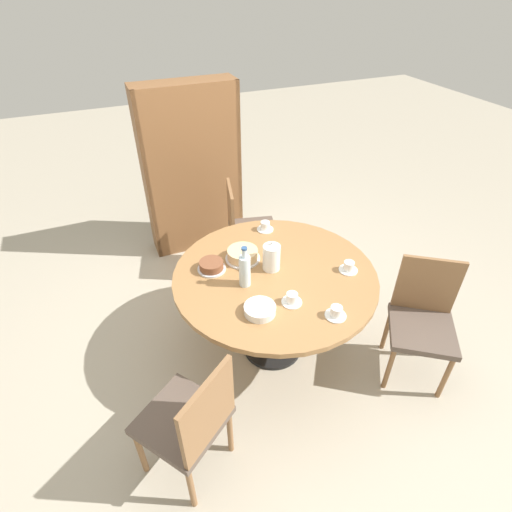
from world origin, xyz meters
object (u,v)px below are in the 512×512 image
at_px(cake_second, 211,266).
at_px(cup_b, 349,267).
at_px(chair_a, 423,319).
at_px(water_bottle, 245,270).
at_px(cup_c, 336,313).
at_px(bookshelf, 193,175).
at_px(chair_c, 190,421).
at_px(coffee_pot, 272,256).
at_px(cup_a, 265,227).
at_px(chair_b, 246,228).
at_px(cake_main, 243,255).
at_px(cup_d, 292,299).

distance_m(cake_second, cup_b, 0.92).
relative_size(chair_a, cup_b, 6.89).
height_order(chair_a, water_bottle, water_bottle).
bearing_deg(cup_c, bookshelf, 97.24).
bearing_deg(chair_c, coffee_pot, -174.02).
bearing_deg(cup_c, coffee_pot, 105.74).
relative_size(cup_a, cup_c, 1.00).
distance_m(chair_c, cup_c, 1.00).
xyz_separation_m(chair_b, cup_c, (-0.02, -1.49, 0.30)).
xyz_separation_m(water_bottle, cup_b, (0.69, -0.14, -0.09)).
bearing_deg(cup_c, water_bottle, 129.22).
distance_m(cup_b, cup_c, 0.45).
distance_m(chair_a, cup_b, 0.62).
bearing_deg(water_bottle, cup_c, -50.78).
bearing_deg(chair_b, cake_main, 171.01).
relative_size(water_bottle, cup_c, 2.28).
distance_m(cake_main, cake_second, 0.24).
distance_m(chair_a, water_bottle, 1.26).
relative_size(chair_c, cake_second, 4.57).
bearing_deg(cup_d, cup_a, 77.54).
bearing_deg(cake_second, chair_a, -30.47).
relative_size(chair_b, cake_main, 3.61).
distance_m(chair_b, cup_d, 1.34).
bearing_deg(cup_c, chair_b, 89.07).
bearing_deg(cup_a, bookshelf, 103.39).
height_order(chair_b, cake_second, chair_b).
relative_size(chair_c, water_bottle, 3.03).
xyz_separation_m(coffee_pot, cup_b, (0.46, -0.22, -0.07)).
distance_m(chair_a, chair_c, 1.65).
height_order(chair_a, chair_c, same).
xyz_separation_m(chair_a, cup_c, (-0.70, 0.03, 0.30)).
height_order(cake_main, cup_a, cake_main).
xyz_separation_m(water_bottle, cup_a, (0.38, 0.54, -0.09)).
relative_size(coffee_pot, cup_a, 1.73).
distance_m(chair_b, cake_second, 1.02).
xyz_separation_m(chair_c, cake_second, (0.40, 0.85, 0.30)).
bearing_deg(chair_a, cup_c, -147.57).
distance_m(bookshelf, water_bottle, 1.65).
xyz_separation_m(chair_b, cup_d, (-0.21, -1.29, 0.30)).
bearing_deg(chair_a, chair_b, 149.00).
xyz_separation_m(cup_b, cup_d, (-0.49, -0.13, 0.00)).
height_order(chair_c, cake_main, chair_c).
relative_size(cake_main, cup_d, 1.91).
height_order(water_bottle, cup_a, water_bottle).
distance_m(chair_a, bookshelf, 2.37).
relative_size(chair_b, chair_c, 1.00).
bearing_deg(cup_a, cup_b, -65.21).
bearing_deg(chair_a, cake_second, -175.53).
bearing_deg(coffee_pot, cup_a, 71.60).
bearing_deg(cake_main, cup_b, -32.75).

